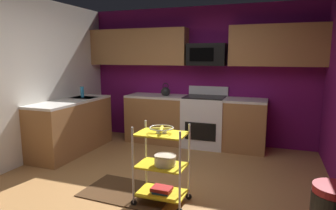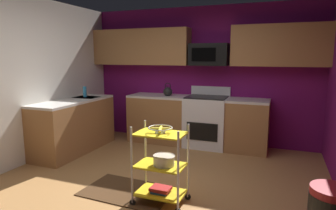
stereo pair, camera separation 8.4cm
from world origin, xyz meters
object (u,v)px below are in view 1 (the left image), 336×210
Objects in this scene: mixing_bowl_large at (165,160)px; book_stack at (162,190)px; microwave at (207,55)px; oven_range at (204,121)px; rolling_cart at (162,165)px; kettle at (166,92)px; fruit_bowl at (161,129)px; dish_soap_bottle at (82,92)px.

mixing_bowl_large is 1.09× the size of book_stack.
microwave is 2.78× the size of mixing_bowl_large.
mixing_bowl_large is (0.08, -2.33, 0.04)m from oven_range.
oven_range is 2.33m from rolling_cart.
book_stack is 0.88× the size of kettle.
fruit_bowl is (0.04, -2.44, -0.82)m from microwave.
fruit_bowl is 2.47m from kettle.
dish_soap_bottle is (-2.13, -0.77, 0.54)m from oven_range.
kettle is at bearing -179.71° from oven_range.
book_stack is at bearing -89.03° from microwave.
rolling_cart is (0.04, -2.33, -0.03)m from oven_range.
rolling_cart reaches higher than mixing_bowl_large.
rolling_cart is 2.53m from kettle.
mixing_bowl_large is at bearing 0.00° from book_stack.
kettle is (-0.85, 2.33, 0.48)m from mixing_bowl_large.
rolling_cart reaches higher than fruit_bowl.
rolling_cart is 3.95× the size of book_stack.
book_stack is (0.00, 0.00, -0.72)m from fruit_bowl.
book_stack is at bearing 90.00° from rolling_cart.
book_stack is at bearing 0.00° from fruit_bowl.
kettle reaches higher than dish_soap_bottle.
fruit_bowl is (0.04, -2.33, 0.40)m from oven_range.
kettle reaches higher than book_stack.
oven_range is at bearing 19.83° from dish_soap_bottle.
microwave is 3.50× the size of dish_soap_bottle.
dish_soap_bottle is (-1.36, -0.76, 0.02)m from kettle.
fruit_bowl is 1.36× the size of dish_soap_bottle.
mixing_bowl_large is 0.95× the size of kettle.
oven_range is 2.33m from dish_soap_bottle.
dish_soap_bottle is at bearing 144.71° from mixing_bowl_large.
fruit_bowl reaches higher than book_stack.
book_stack is (-0.04, 0.00, -0.36)m from mixing_bowl_large.
rolling_cart is at bearing -70.74° from kettle.
mixing_bowl_large is at bearing -87.98° from oven_range.
book_stack is 2.81m from dish_soap_bottle.
microwave is 2.57m from fruit_bowl.
microwave is at bearing 90.26° from oven_range.
rolling_cart is at bearing -90.00° from book_stack.
oven_range is at bearing 92.02° from mixing_bowl_large.
oven_range is at bearing -89.74° from microwave.
oven_range is at bearing 91.00° from fruit_bowl.
rolling_cart is at bearing -35.80° from dish_soap_bottle.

